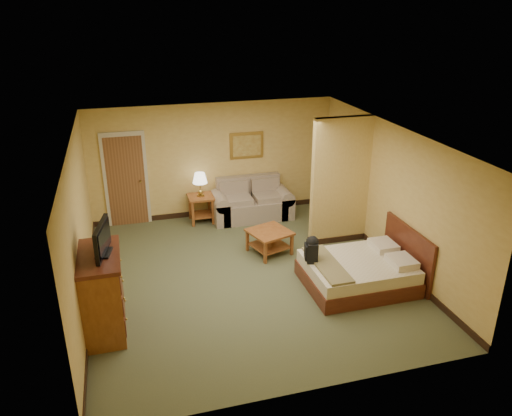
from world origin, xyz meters
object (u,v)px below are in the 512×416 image
object	(u,v)px
coffee_table	(269,237)
dresser	(102,293)
loveseat	(251,205)
bed	(361,271)

from	to	relation	value
coffee_table	dresser	distance (m)	3.58
loveseat	bed	size ratio (longest dim) A/B	0.96
dresser	coffee_table	bearing A→B (deg)	29.26
loveseat	dresser	xyz separation A→B (m)	(-3.24, -3.55, 0.35)
dresser	bed	xyz separation A→B (m)	(4.30, 0.16, -0.38)
coffee_table	dresser	bearing A→B (deg)	-150.74
bed	dresser	bearing A→B (deg)	-177.91
loveseat	coffee_table	size ratio (longest dim) A/B	1.96
loveseat	bed	distance (m)	3.55
loveseat	dresser	distance (m)	4.81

